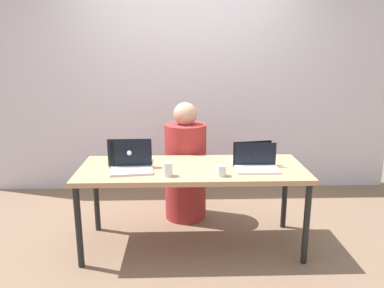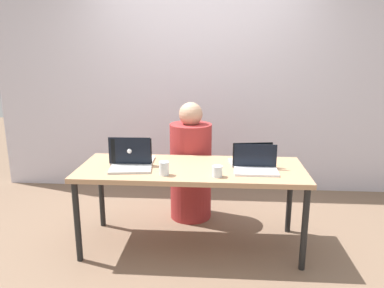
% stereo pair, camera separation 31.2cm
% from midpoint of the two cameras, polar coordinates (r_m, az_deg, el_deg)
% --- Properties ---
extents(ground_plane, '(12.00, 12.00, 0.00)m').
position_cam_midpoint_polar(ground_plane, '(3.39, -2.69, -15.13)').
color(ground_plane, '#775E4A').
extents(back_wall, '(4.86, 0.10, 2.32)m').
position_cam_midpoint_polar(back_wall, '(4.45, -2.60, 7.73)').
color(back_wall, silver).
rests_on(back_wall, ground).
extents(desk, '(1.87, 0.72, 0.71)m').
position_cam_midpoint_polar(desk, '(3.13, -2.82, -4.62)').
color(desk, tan).
rests_on(desk, ground).
extents(person_at_center, '(0.42, 0.42, 1.17)m').
position_cam_midpoint_polar(person_at_center, '(3.72, -3.41, -3.66)').
color(person_at_center, '#A22D2D').
rests_on(person_at_center, ground).
extents(laptop_back_left, '(0.36, 0.29, 0.24)m').
position_cam_midpoint_polar(laptop_back_left, '(3.23, -12.07, -2.25)').
color(laptop_back_left, silver).
rests_on(laptop_back_left, desk).
extents(laptop_front_right, '(0.35, 0.24, 0.20)m').
position_cam_midpoint_polar(laptop_front_right, '(3.06, 6.97, -3.07)').
color(laptop_front_right, silver).
rests_on(laptop_front_right, desk).
extents(laptop_back_right, '(0.36, 0.27, 0.21)m').
position_cam_midpoint_polar(laptop_back_right, '(3.22, 5.98, -2.17)').
color(laptop_back_right, '#B4B6B5').
rests_on(laptop_back_right, desk).
extents(laptop_front_left, '(0.36, 0.29, 0.23)m').
position_cam_midpoint_polar(laptop_front_left, '(3.08, -12.08, -3.07)').
color(laptop_front_left, '#B6B8B6').
rests_on(laptop_front_left, desk).
extents(water_glass_left, '(0.08, 0.08, 0.11)m').
position_cam_midpoint_polar(water_glass_left, '(2.90, -6.81, -4.03)').
color(water_glass_left, silver).
rests_on(water_glass_left, desk).
extents(water_glass_right, '(0.08, 0.08, 0.09)m').
position_cam_midpoint_polar(water_glass_right, '(2.89, 1.38, -4.21)').
color(water_glass_right, silver).
rests_on(water_glass_right, desk).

